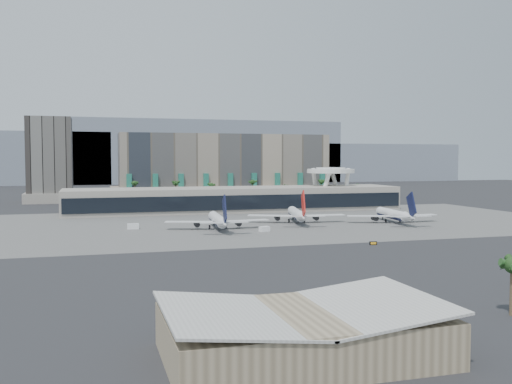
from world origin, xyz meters
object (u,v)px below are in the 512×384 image
object	(u,v)px
airliner_centre	(297,214)
service_vehicle_a	(133,226)
airliner_right	(394,214)
airliner_left	(218,220)
service_vehicle_b	(264,229)
taxiway_sign	(373,243)

from	to	relation	value
airliner_centre	service_vehicle_a	bearing A→B (deg)	-164.88
airliner_right	service_vehicle_a	bearing A→B (deg)	-177.32
airliner_left	service_vehicle_a	xyz separation A→B (m)	(-30.72, 9.13, -2.53)
airliner_right	service_vehicle_a	world-z (taller)	airliner_right
airliner_left	service_vehicle_b	xyz separation A→B (m)	(14.62, -11.79, -2.61)
taxiway_sign	airliner_centre	bearing A→B (deg)	102.06
airliner_left	airliner_right	bearing A→B (deg)	5.77
airliner_centre	airliner_right	distance (m)	40.18
airliner_centre	service_vehicle_b	distance (m)	32.26
airliner_left	service_vehicle_b	distance (m)	18.96
airliner_right	taxiway_sign	world-z (taller)	airliner_right
airliner_centre	airliner_right	xyz separation A→B (m)	(38.63, -11.05, -0.15)
taxiway_sign	airliner_left	bearing A→B (deg)	136.70
airliner_centre	taxiway_sign	size ratio (longest dim) A/B	17.35
service_vehicle_a	taxiway_sign	xyz separation A→B (m)	(67.98, -61.03, -0.51)
service_vehicle_a	service_vehicle_b	xyz separation A→B (m)	(45.34, -20.92, -0.08)
airliner_centre	service_vehicle_b	xyz separation A→B (m)	(-21.48, -23.91, -2.70)
service_vehicle_b	taxiway_sign	distance (m)	46.06
airliner_centre	service_vehicle_b	bearing A→B (deg)	-119.37
airliner_right	service_vehicle_b	bearing A→B (deg)	-160.87
airliner_right	airliner_left	bearing A→B (deg)	-172.13
service_vehicle_a	taxiway_sign	size ratio (longest dim) A/B	1.78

